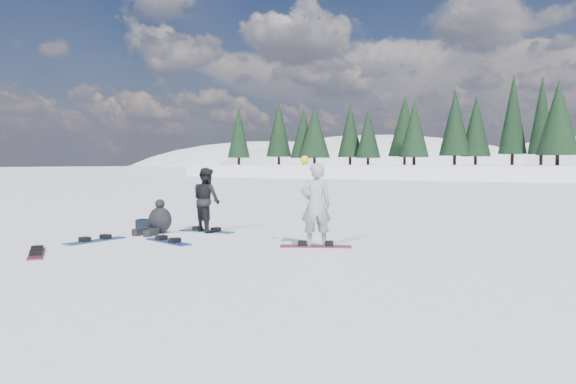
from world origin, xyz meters
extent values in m
plane|color=white|center=(0.00, 0.00, 0.00)|extent=(420.00, 420.00, 0.00)
cube|color=white|center=(0.00, 55.00, -1.00)|extent=(90.00, 14.00, 5.00)
ellipsoid|color=white|center=(-70.00, 170.00, -13.61)|extent=(143.00, 110.00, 49.50)
ellipsoid|color=white|center=(-140.00, 210.00, -14.30)|extent=(169.00, 130.00, 52.00)
cone|color=black|center=(-38.00, 55.00, 5.25)|extent=(3.20, 3.20, 7.50)
cone|color=black|center=(-34.83, 55.00, 5.25)|extent=(3.20, 3.20, 7.50)
cone|color=black|center=(-31.67, 55.00, 5.25)|extent=(3.20, 3.20, 7.50)
cone|color=black|center=(-28.50, 55.00, 5.25)|extent=(3.20, 3.20, 7.50)
cone|color=black|center=(-25.33, 55.00, 5.25)|extent=(3.20, 3.20, 7.50)
cone|color=black|center=(-22.17, 55.00, 5.25)|extent=(3.20, 3.20, 7.50)
cone|color=black|center=(-19.00, 55.00, 5.25)|extent=(3.20, 3.20, 7.50)
cone|color=black|center=(-15.83, 55.00, 5.25)|extent=(3.20, 3.20, 7.50)
cone|color=black|center=(-12.67, 55.00, 5.25)|extent=(3.20, 3.20, 7.50)
cone|color=black|center=(-9.50, 55.00, 5.25)|extent=(3.20, 3.20, 7.50)
cone|color=black|center=(-6.33, 55.00, 5.25)|extent=(3.20, 3.20, 7.50)
cone|color=black|center=(-3.17, 55.00, 5.25)|extent=(3.20, 3.20, 7.50)
cone|color=black|center=(0.00, 55.00, 5.25)|extent=(3.20, 3.20, 7.50)
imported|color=#A7A7AC|center=(-0.37, 1.79, 0.89)|extent=(0.77, 0.73, 1.77)
sphere|color=yellow|center=(-0.57, 1.67, 1.83)|extent=(0.18, 0.18, 0.18)
imported|color=black|center=(-4.00, 2.62, 0.83)|extent=(0.96, 0.85, 1.65)
ellipsoid|color=black|center=(-4.81, 1.79, 0.34)|extent=(0.72, 0.65, 0.65)
sphere|color=black|center=(-4.81, 1.79, 0.74)|extent=(0.25, 0.25, 0.25)
cube|color=black|center=(-4.66, 1.33, 0.08)|extent=(0.36, 0.59, 0.16)
cube|color=black|center=(-4.97, 1.33, 0.08)|extent=(0.21, 0.58, 0.16)
cube|color=black|center=(-5.51, 1.99, 0.15)|extent=(0.50, 0.38, 0.30)
cube|color=#9F223D|center=(-0.37, 1.79, 0.01)|extent=(1.46, 0.93, 0.03)
cube|color=#176283|center=(-4.00, 2.62, 0.01)|extent=(1.52, 0.44, 0.03)
cube|color=navy|center=(-3.51, 0.69, 0.01)|extent=(1.52, 0.68, 0.03)
cube|color=#1C569D|center=(-5.02, -0.04, 0.01)|extent=(0.34, 1.51, 0.03)
cube|color=maroon|center=(-4.54, -1.84, 0.01)|extent=(1.37, 1.13, 0.03)
camera|label=1|loc=(5.22, -8.51, 1.78)|focal=35.00mm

